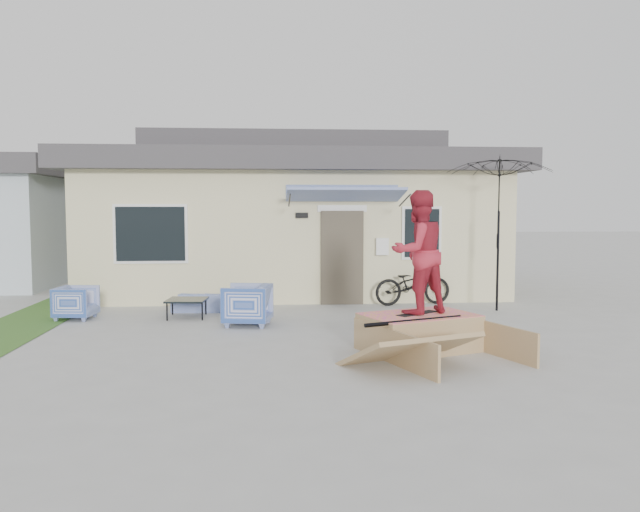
{
  "coord_description": "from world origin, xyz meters",
  "views": [
    {
      "loc": [
        -0.56,
        -9.51,
        2.18
      ],
      "look_at": [
        0.3,
        1.8,
        1.3
      ],
      "focal_mm": 35.42,
      "sensor_mm": 36.0,
      "label": 1
    }
  ],
  "objects": [
    {
      "name": "armchair_left",
      "position": [
        -4.37,
        2.98,
        0.36
      ],
      "size": [
        0.72,
        0.76,
        0.72
      ],
      "primitive_type": "imported",
      "rotation": [
        0.0,
        0.0,
        1.47
      ],
      "color": "#22469D",
      "rests_on": "ground"
    },
    {
      "name": "patio_umbrella",
      "position": [
        4.17,
        3.36,
        1.75
      ],
      "size": [
        2.68,
        2.58,
        2.2
      ],
      "color": "black",
      "rests_on": "ground"
    },
    {
      "name": "ground",
      "position": [
        0.0,
        0.0,
        0.0
      ],
      "size": [
        90.0,
        90.0,
        0.0
      ],
      "primitive_type": "plane",
      "color": "#A5A6A3",
      "rests_on": "ground"
    },
    {
      "name": "bicycle",
      "position": [
        2.57,
        4.28,
        0.57
      ],
      "size": [
        1.85,
        0.92,
        1.13
      ],
      "primitive_type": "imported",
      "rotation": [
        0.0,
        0.0,
        1.75
      ],
      "color": "black",
      "rests_on": "ground"
    },
    {
      "name": "skate_ramp",
      "position": [
        1.67,
        -0.16,
        0.27
      ],
      "size": [
        2.3,
        2.61,
        0.54
      ],
      "primitive_type": null,
      "rotation": [
        0.0,
        0.0,
        0.37
      ],
      "color": "#A07E52",
      "rests_on": "ground"
    },
    {
      "name": "skateboard",
      "position": [
        1.65,
        -0.11,
        0.57
      ],
      "size": [
        0.74,
        0.6,
        0.05
      ],
      "primitive_type": "cube",
      "rotation": [
        0.0,
        0.0,
        0.62
      ],
      "color": "black",
      "rests_on": "skate_ramp"
    },
    {
      "name": "grass_strip",
      "position": [
        -5.2,
        2.0,
        0.0
      ],
      "size": [
        1.4,
        8.0,
        0.01
      ],
      "primitive_type": "cube",
      "color": "#356224",
      "rests_on": "ground"
    },
    {
      "name": "skater",
      "position": [
        1.65,
        -0.11,
        1.53
      ],
      "size": [
        1.13,
        1.02,
        1.87
      ],
      "primitive_type": "imported",
      "rotation": [
        0.0,
        0.0,
        3.56
      ],
      "color": "#AF2536",
      "rests_on": "skateboard"
    },
    {
      "name": "armchair_right",
      "position": [
        -1.03,
        2.09,
        0.42
      ],
      "size": [
        0.9,
        0.94,
        0.84
      ],
      "primitive_type": "imported",
      "rotation": [
        0.0,
        0.0,
        -1.74
      ],
      "color": "#22469D",
      "rests_on": "ground"
    },
    {
      "name": "coffee_table",
      "position": [
        -2.25,
        3.0,
        0.19
      ],
      "size": [
        0.8,
        0.8,
        0.37
      ],
      "primitive_type": "cube",
      "rotation": [
        0.0,
        0.0,
        -0.08
      ],
      "color": "black",
      "rests_on": "ground"
    },
    {
      "name": "house",
      "position": [
        0.0,
        7.99,
        1.94
      ],
      "size": [
        10.8,
        8.49,
        4.1
      ],
      "color": "beige",
      "rests_on": "ground"
    },
    {
      "name": "loveseat",
      "position": [
        -1.97,
        3.75,
        0.26
      ],
      "size": [
        1.37,
        0.51,
        0.52
      ],
      "primitive_type": "imported",
      "rotation": [
        0.0,
        0.0,
        3.05
      ],
      "color": "#22469D",
      "rests_on": "ground"
    }
  ]
}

